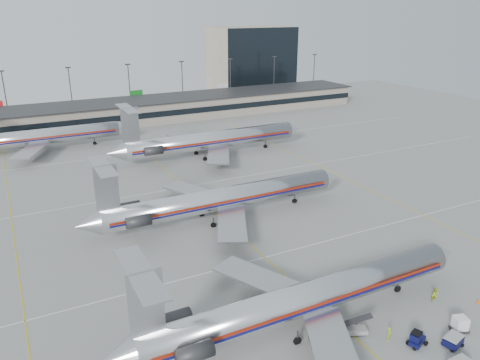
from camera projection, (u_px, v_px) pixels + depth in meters
ground at (307, 295)px, 55.14m from camera, size 260.00×260.00×0.00m
apron_markings at (265, 257)px, 63.48m from camera, size 160.00×0.15×0.02m
terminal at (113, 113)px, 135.73m from camera, size 162.00×17.00×6.25m
light_mast_row at (101, 87)px, 145.54m from camera, size 163.60×0.40×15.28m
distant_building at (251, 60)px, 184.19m from camera, size 30.00×20.00×25.00m
jet_foreground at (302, 299)px, 48.72m from camera, size 43.56×25.65×11.40m
jet_second_row at (218, 199)px, 73.83m from camera, size 45.38×26.72×11.88m
jet_third_row at (209, 140)px, 105.44m from camera, size 47.47×29.20×12.98m
jet_back_row at (33, 137)px, 108.66m from camera, size 44.32×27.26×12.12m
tug_center at (417, 339)px, 46.66m from camera, size 2.29×1.72×1.67m
cart_inner at (453, 341)px, 46.67m from camera, size 2.29×1.84×1.14m
uld_container at (460, 324)px, 48.75m from camera, size 1.94×1.77×1.68m
belt_loader at (352, 329)px, 48.45m from camera, size 4.03×2.39×2.07m
ramp_worker_near at (389, 334)px, 47.39m from camera, size 0.67×0.59×1.55m
ramp_worker_far at (435, 295)px, 53.75m from camera, size 0.87×0.70×1.70m
cone_right at (478, 301)px, 53.58m from camera, size 0.45×0.45×0.53m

